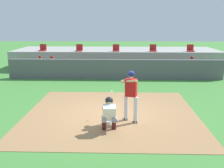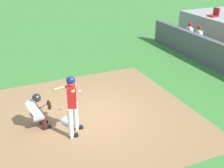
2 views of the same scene
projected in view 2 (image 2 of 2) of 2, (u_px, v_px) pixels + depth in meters
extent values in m
plane|color=#428438|center=(92.00, 116.00, 9.31)|extent=(80.00, 80.00, 0.00)
cube|color=#9E754C|center=(92.00, 116.00, 9.31)|extent=(6.40, 6.40, 0.01)
cube|color=white|center=(68.00, 121.00, 9.01)|extent=(0.62, 0.62, 0.02)
cylinder|color=silver|center=(76.00, 116.00, 8.42)|extent=(0.15, 0.15, 0.92)
cylinder|color=silver|center=(71.00, 124.00, 8.06)|extent=(0.15, 0.15, 0.92)
cube|color=red|center=(72.00, 96.00, 7.92)|extent=(0.43, 0.34, 0.60)
sphere|color=beige|center=(71.00, 82.00, 7.74)|extent=(0.21, 0.21, 0.21)
sphere|color=navy|center=(71.00, 80.00, 7.73)|extent=(0.24, 0.24, 0.24)
cylinder|color=beige|center=(72.00, 85.00, 8.08)|extent=(0.21, 0.27, 0.17)
cylinder|color=beige|center=(74.00, 88.00, 7.91)|extent=(0.56, 0.30, 0.18)
cylinder|color=tan|center=(65.00, 87.00, 7.83)|extent=(0.51, 0.75, 0.24)
cube|color=black|center=(79.00, 128.00, 8.62)|extent=(0.13, 0.27, 0.09)
cube|color=black|center=(74.00, 136.00, 8.25)|extent=(0.13, 0.27, 0.09)
cylinder|color=gray|center=(36.00, 113.00, 8.64)|extent=(0.18, 0.33, 0.16)
cylinder|color=#4C1919|center=(41.00, 118.00, 8.80)|extent=(0.14, 0.14, 0.42)
cube|color=black|center=(44.00, 122.00, 8.89)|extent=(0.13, 0.25, 0.08)
cylinder|color=gray|center=(39.00, 118.00, 8.39)|extent=(0.18, 0.33, 0.16)
cylinder|color=#4C1919|center=(44.00, 123.00, 8.54)|extent=(0.14, 0.14, 0.42)
cube|color=black|center=(47.00, 128.00, 8.64)|extent=(0.13, 0.25, 0.08)
cube|color=white|center=(35.00, 110.00, 8.40)|extent=(0.43, 0.46, 0.57)
cube|color=#2D2D33|center=(39.00, 109.00, 8.45)|extent=(0.40, 0.28, 0.45)
sphere|color=beige|center=(36.00, 99.00, 8.29)|extent=(0.21, 0.21, 0.21)
sphere|color=#232328|center=(37.00, 98.00, 8.29)|extent=(0.25, 0.25, 0.25)
cylinder|color=beige|center=(42.00, 107.00, 8.53)|extent=(0.13, 0.46, 0.10)
ellipsoid|color=brown|center=(49.00, 105.00, 8.66)|extent=(0.29, 0.14, 0.30)
sphere|color=white|center=(80.00, 91.00, 8.76)|extent=(0.07, 0.07, 0.07)
cylinder|color=#939399|center=(184.00, 37.00, 15.92)|extent=(0.15, 0.40, 0.15)
cylinder|color=#939399|center=(180.00, 42.00, 15.96)|extent=(0.13, 0.13, 0.45)
cube|color=maroon|center=(179.00, 46.00, 16.02)|extent=(0.11, 0.24, 0.08)
cylinder|color=#939399|center=(187.00, 38.00, 15.71)|extent=(0.15, 0.40, 0.15)
cylinder|color=#939399|center=(183.00, 44.00, 15.75)|extent=(0.13, 0.13, 0.45)
cube|color=maroon|center=(182.00, 47.00, 15.81)|extent=(0.11, 0.24, 0.08)
cube|color=white|center=(189.00, 33.00, 15.79)|extent=(0.36, 0.22, 0.54)
sphere|color=beige|center=(190.00, 25.00, 15.62)|extent=(0.20, 0.20, 0.20)
sphere|color=maroon|center=(190.00, 25.00, 15.61)|extent=(0.22, 0.22, 0.22)
cylinder|color=beige|center=(185.00, 34.00, 15.94)|extent=(0.09, 0.41, 0.22)
cylinder|color=beige|center=(189.00, 36.00, 15.61)|extent=(0.09, 0.41, 0.22)
cylinder|color=#939399|center=(193.00, 41.00, 15.29)|extent=(0.15, 0.40, 0.15)
cylinder|color=#939399|center=(189.00, 46.00, 15.33)|extent=(0.13, 0.13, 0.45)
cube|color=maroon|center=(188.00, 50.00, 15.39)|extent=(0.11, 0.24, 0.08)
cylinder|color=#939399|center=(196.00, 42.00, 15.08)|extent=(0.15, 0.40, 0.15)
cylinder|color=#939399|center=(192.00, 48.00, 15.12)|extent=(0.13, 0.13, 0.45)
cube|color=maroon|center=(191.00, 51.00, 15.17)|extent=(0.11, 0.24, 0.08)
cube|color=white|center=(198.00, 36.00, 15.15)|extent=(0.36, 0.22, 0.54)
sphere|color=tan|center=(199.00, 29.00, 14.99)|extent=(0.20, 0.20, 0.20)
sphere|color=maroon|center=(200.00, 28.00, 14.97)|extent=(0.22, 0.22, 0.22)
cylinder|color=tan|center=(194.00, 37.00, 15.31)|extent=(0.09, 0.41, 0.22)
cylinder|color=tan|center=(199.00, 39.00, 14.98)|extent=(0.09, 0.41, 0.22)
cube|color=#A51E1E|center=(213.00, 16.00, 16.47)|extent=(0.46, 0.46, 0.08)
cube|color=#A51E1E|center=(216.00, 11.00, 16.44)|extent=(0.46, 0.06, 0.40)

